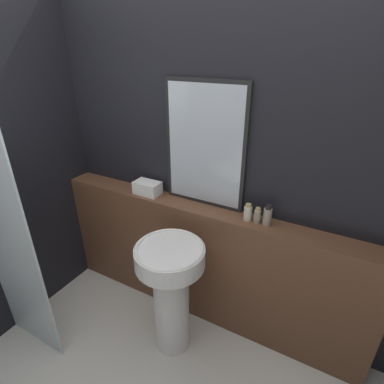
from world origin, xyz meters
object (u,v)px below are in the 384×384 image
Objects in this scene: shampoo_bottle at (248,213)px; lotion_bottle at (267,216)px; towel_stack at (147,188)px; mirror at (205,146)px; pedestal_sink at (171,286)px; conditioner_bottle at (257,216)px.

shampoo_bottle is 0.13m from lotion_bottle.
lotion_bottle is (0.95, 0.00, 0.02)m from towel_stack.
shampoo_bottle is (0.36, -0.08, -0.38)m from mirror.
lotion_bottle reaches higher than pedestal_sink.
mirror reaches higher than lotion_bottle.
pedestal_sink is 7.52× the size of shampoo_bottle.
shampoo_bottle reaches higher than towel_stack.
shampoo_bottle is 0.07m from conditioner_bottle.
lotion_bottle is at bearing 38.45° from pedestal_sink.
towel_stack is 0.82m from shampoo_bottle.
mirror is 6.07× the size of lotion_bottle.
mirror is at bearing 89.57° from pedestal_sink.
pedestal_sink is at bearing -41.34° from towel_stack.
mirror is 7.35× the size of shampoo_bottle.
lotion_bottle is (0.06, 0.00, 0.02)m from conditioner_bottle.
mirror is 0.60m from towel_stack.
shampoo_bottle is at bearing 47.07° from pedestal_sink.
mirror reaches higher than towel_stack.
pedestal_sink is at bearing -141.55° from lotion_bottle.
mirror is 0.58m from conditioner_bottle.
mirror is at bearing 9.73° from towel_stack.
pedestal_sink is 0.72m from shampoo_bottle.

